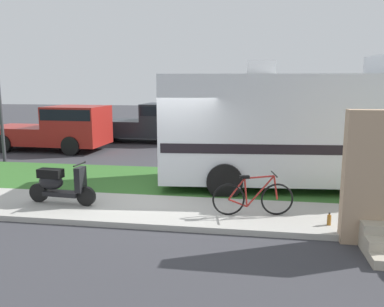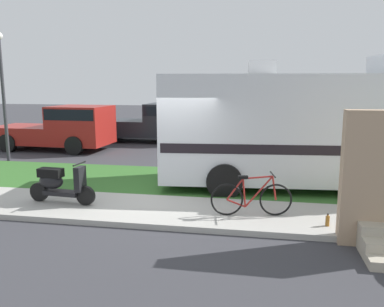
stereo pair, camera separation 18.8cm
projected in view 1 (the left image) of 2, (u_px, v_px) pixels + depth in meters
ground_plane at (166, 198)px, 9.87m from camera, size 80.00×80.00×0.00m
sidewalk at (154, 211)px, 8.69m from camera, size 24.00×2.00×0.12m
grass_strip at (178, 182)px, 11.32m from camera, size 24.00×3.40×0.08m
motorhome_rv at (305, 127)px, 10.51m from camera, size 7.59×3.06×3.56m
scooter at (59, 184)px, 8.94m from camera, size 1.65×0.50×0.97m
bicycle at (253, 197)px, 8.16m from camera, size 1.68×0.52×0.89m
pickup_truck_near at (61, 127)px, 16.65m from camera, size 5.13×2.35×1.90m
pickup_truck_far at (152, 122)px, 19.10m from camera, size 5.61×2.27×1.87m
bottle_green at (329, 220)px, 7.64m from camera, size 0.08×0.08×0.25m
bottle_spare at (353, 211)px, 8.18m from camera, size 0.07×0.07×0.23m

